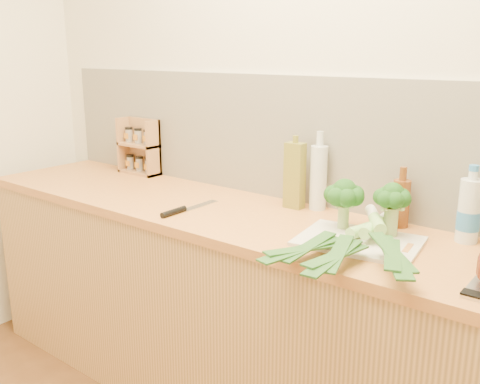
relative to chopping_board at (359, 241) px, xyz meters
The scene contains 14 objects.
room_shell 0.53m from the chopping_board, 136.00° to the left, with size 3.50×3.50×3.50m.
counter 0.56m from the chopping_board, behind, with size 3.20×0.62×0.90m.
chopping_board is the anchor object (origin of this frame).
broccoli_left 0.18m from the chopping_board, 143.09° to the left, with size 0.15×0.15×0.18m.
broccoli_right 0.18m from the chopping_board, 58.28° to the left, with size 0.13×0.13×0.19m.
leek_front 0.06m from the chopping_board, 120.64° to the right, with size 0.19×0.63×0.04m.
leek_mid 0.07m from the chopping_board, 43.55° to the right, with size 0.12×0.70×0.04m.
leek_back 0.12m from the chopping_board, 21.22° to the right, with size 0.38×0.56×0.04m.
chefs_knife 0.74m from the chopping_board, behind, with size 0.04×0.32×0.02m.
spice_rack 1.44m from the chopping_board, 169.06° to the left, with size 0.24×0.10×0.29m.
oil_tin 0.48m from the chopping_board, 151.32° to the left, with size 0.08×0.05×0.31m.
glass_bottle 0.44m from the chopping_board, 140.00° to the left, with size 0.07×0.07×0.33m.
amber_bottle 0.28m from the chopping_board, 81.42° to the left, with size 0.06×0.06×0.23m.
water_bottle 0.39m from the chopping_board, 40.07° to the left, with size 0.08×0.08×0.25m.
Camera 1 is at (1.08, -0.44, 1.54)m, focal length 40.00 mm.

